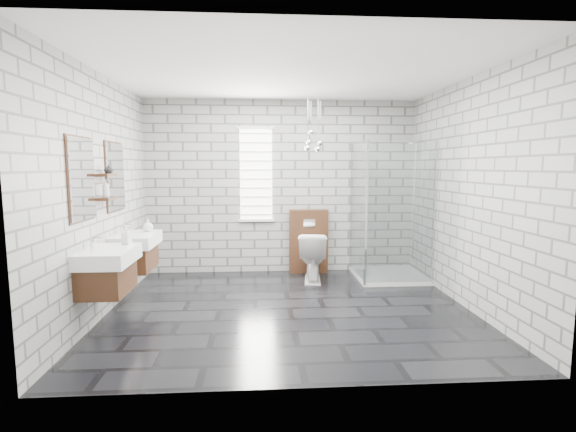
{
  "coord_description": "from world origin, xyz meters",
  "views": [
    {
      "loc": [
        -0.34,
        -4.77,
        1.67
      ],
      "look_at": [
        0.01,
        0.35,
        1.06
      ],
      "focal_mm": 26.0,
      "sensor_mm": 36.0,
      "label": 1
    }
  ],
  "objects": [
    {
      "name": "floor",
      "position": [
        0.0,
        0.0,
        -0.01
      ],
      "size": [
        4.2,
        3.6,
        0.02
      ],
      "primitive_type": "cube",
      "color": "black",
      "rests_on": "ground"
    },
    {
      "name": "ceiling",
      "position": [
        0.0,
        0.0,
        2.71
      ],
      "size": [
        4.2,
        3.6,
        0.02
      ],
      "primitive_type": "cube",
      "color": "white",
      "rests_on": "wall_back"
    },
    {
      "name": "wall_back",
      "position": [
        0.0,
        1.81,
        1.35
      ],
      "size": [
        4.2,
        0.02,
        2.7
      ],
      "primitive_type": "cube",
      "color": "#A2A29C",
      "rests_on": "floor"
    },
    {
      "name": "wall_front",
      "position": [
        0.0,
        -1.81,
        1.35
      ],
      "size": [
        4.2,
        0.02,
        2.7
      ],
      "primitive_type": "cube",
      "color": "#A2A29C",
      "rests_on": "floor"
    },
    {
      "name": "wall_left",
      "position": [
        -2.11,
        0.0,
        1.35
      ],
      "size": [
        0.02,
        3.6,
        2.7
      ],
      "primitive_type": "cube",
      "color": "#A2A29C",
      "rests_on": "floor"
    },
    {
      "name": "wall_right",
      "position": [
        2.11,
        0.0,
        1.35
      ],
      "size": [
        0.02,
        3.6,
        2.7
      ],
      "primitive_type": "cube",
      "color": "#A2A29C",
      "rests_on": "floor"
    },
    {
      "name": "vanity_left",
      "position": [
        -1.91,
        -0.55,
        0.76
      ],
      "size": [
        0.47,
        0.7,
        1.57
      ],
      "color": "#472815",
      "rests_on": "wall_left"
    },
    {
      "name": "vanity_right",
      "position": [
        -1.91,
        0.41,
        0.76
      ],
      "size": [
        0.47,
        0.7,
        1.57
      ],
      "color": "#472815",
      "rests_on": "wall_left"
    },
    {
      "name": "shelf_lower",
      "position": [
        -2.03,
        -0.05,
        1.32
      ],
      "size": [
        0.14,
        0.3,
        0.03
      ],
      "primitive_type": "cube",
      "color": "#472815",
      "rests_on": "wall_left"
    },
    {
      "name": "shelf_upper",
      "position": [
        -2.03,
        -0.05,
        1.58
      ],
      "size": [
        0.14,
        0.3,
        0.03
      ],
      "primitive_type": "cube",
      "color": "#472815",
      "rests_on": "wall_left"
    },
    {
      "name": "window",
      "position": [
        -0.4,
        1.78,
        1.55
      ],
      "size": [
        0.56,
        0.05,
        1.48
      ],
      "color": "white",
      "rests_on": "wall_back"
    },
    {
      "name": "cistern_panel",
      "position": [
        0.42,
        1.7,
        0.5
      ],
      "size": [
        0.6,
        0.2,
        1.0
      ],
      "primitive_type": "cube",
      "color": "#472815",
      "rests_on": "floor"
    },
    {
      "name": "flush_plate",
      "position": [
        0.42,
        1.6,
        0.8
      ],
      "size": [
        0.18,
        0.01,
        0.12
      ],
      "primitive_type": "cube",
      "color": "silver",
      "rests_on": "cistern_panel"
    },
    {
      "name": "shower_enclosure",
      "position": [
        1.5,
        1.18,
        0.5
      ],
      "size": [
        1.0,
        1.0,
        2.03
      ],
      "color": "white",
      "rests_on": "floor"
    },
    {
      "name": "pendant_cluster",
      "position": [
        0.44,
        1.35,
        2.03
      ],
      "size": [
        0.29,
        0.24,
        0.82
      ],
      "color": "silver",
      "rests_on": "ceiling"
    },
    {
      "name": "toilet",
      "position": [
        0.42,
        1.21,
        0.36
      ],
      "size": [
        0.48,
        0.75,
        0.72
      ],
      "primitive_type": "imported",
      "rotation": [
        0.0,
        0.0,
        3.03
      ],
      "color": "white",
      "rests_on": "floor"
    },
    {
      "name": "soap_bottle_a",
      "position": [
        -1.76,
        -0.3,
        0.94
      ],
      "size": [
        0.1,
        0.1,
        0.17
      ],
      "primitive_type": "imported",
      "rotation": [
        0.0,
        0.0,
        -0.3
      ],
      "color": "#B2B2B2",
      "rests_on": "vanity_left"
    },
    {
      "name": "soap_bottle_b",
      "position": [
        -1.77,
        0.6,
        0.93
      ],
      "size": [
        0.14,
        0.14,
        0.16
      ],
      "primitive_type": "imported",
      "rotation": [
        0.0,
        0.0,
        0.17
      ],
      "color": "#B2B2B2",
      "rests_on": "vanity_right"
    },
    {
      "name": "soap_bottle_c",
      "position": [
        -2.02,
        -0.1,
        1.43
      ],
      "size": [
        0.1,
        0.1,
        0.2
      ],
      "primitive_type": "imported",
      "rotation": [
        0.0,
        0.0,
        -0.37
      ],
      "color": "#B2B2B2",
      "rests_on": "shelf_lower"
    },
    {
      "name": "vase",
      "position": [
        -2.02,
        0.02,
        1.64
      ],
      "size": [
        0.12,
        0.12,
        0.1
      ],
      "primitive_type": "imported",
      "rotation": [
        0.0,
        0.0,
        -0.34
      ],
      "color": "#B2B2B2",
      "rests_on": "shelf_upper"
    }
  ]
}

